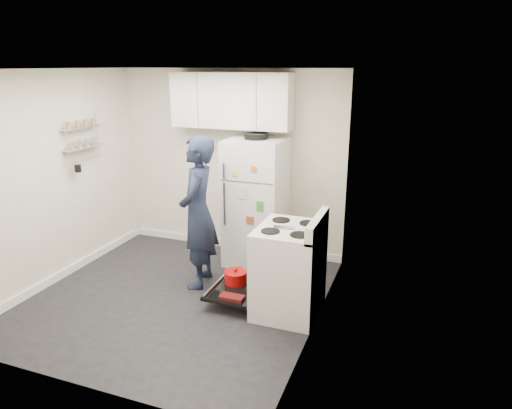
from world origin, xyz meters
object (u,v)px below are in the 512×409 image
at_px(person, 198,213).
at_px(open_oven_door, 236,284).
at_px(electric_range, 288,271).
at_px(refrigerator, 256,202).

bearing_deg(person, open_oven_door, 57.43).
relative_size(electric_range, open_oven_door, 1.57).
height_order(electric_range, open_oven_door, electric_range).
relative_size(open_oven_door, person, 0.39).
bearing_deg(person, electric_range, 66.28).
distance_m(open_oven_door, refrigerator, 1.25).
distance_m(refrigerator, person, 0.94).
distance_m(electric_range, open_oven_door, 0.67).
height_order(electric_range, refrigerator, refrigerator).
relative_size(electric_range, person, 0.62).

